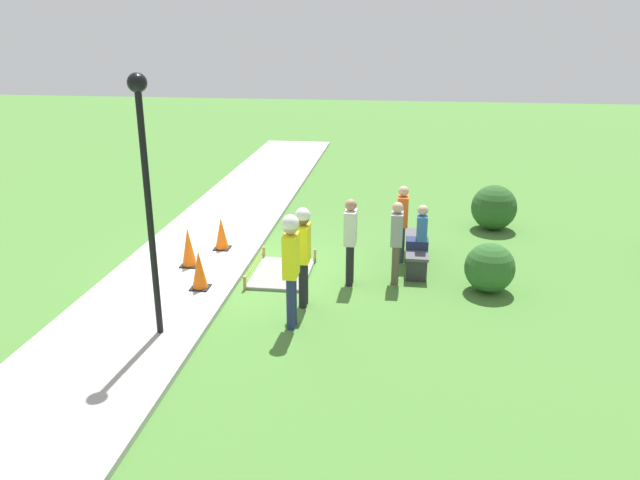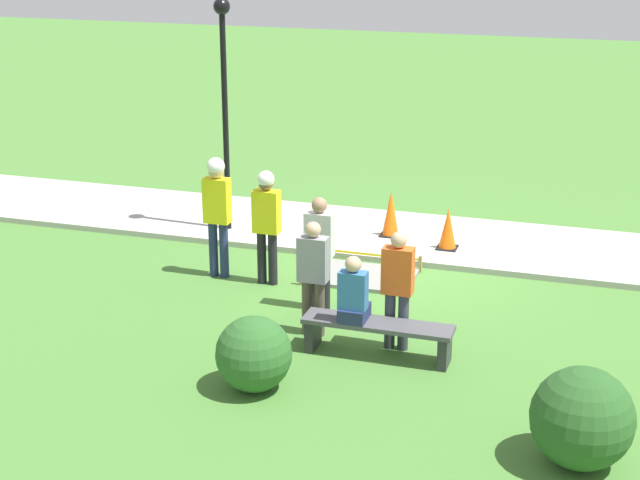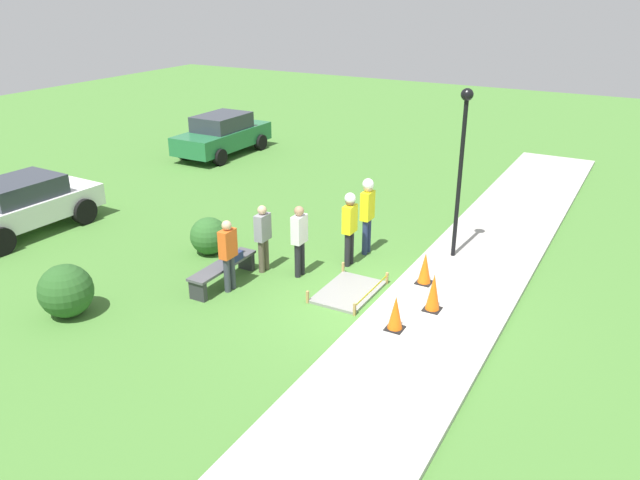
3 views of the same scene
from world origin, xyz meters
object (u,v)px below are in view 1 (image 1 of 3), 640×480
park_bench (416,249)px  worker_supervisor (303,248)px  traffic_cone_sidewalk_edge (199,270)px  bystander_in_gray_shirt (350,237)px  traffic_cone_near_patch (221,234)px  traffic_cone_far_patch (188,247)px  bystander_in_orange_shirt (402,219)px  worker_assistant (291,260)px  bystander_in_white_shirt (396,238)px  lamppost_near (145,171)px  person_seated_on_bench (420,231)px

park_bench → worker_supervisor: bearing=-41.4°
traffic_cone_sidewalk_edge → bystander_in_gray_shirt: bystander_in_gray_shirt is taller
traffic_cone_near_patch → bystander_in_gray_shirt: bystander_in_gray_shirt is taller
traffic_cone_sidewalk_edge → park_bench: (-2.01, 3.97, -0.11)m
traffic_cone_far_patch → bystander_in_orange_shirt: bystander_in_orange_shirt is taller
bystander_in_orange_shirt → bystander_in_gray_shirt: bystander_in_gray_shirt is taller
park_bench → worker_assistant: size_ratio=1.02×
bystander_in_white_shirt → lamppost_near: lamppost_near is taller
traffic_cone_sidewalk_edge → bystander_in_white_shirt: (-1.00, 3.56, 0.44)m
person_seated_on_bench → worker_assistant: 3.50m
traffic_cone_near_patch → lamppost_near: (3.90, 0.11, 2.26)m
traffic_cone_sidewalk_edge → bystander_in_gray_shirt: bearing=106.8°
bystander_in_white_shirt → lamppost_near: (2.77, -3.65, 1.81)m
bystander_in_orange_shirt → lamppost_near: lamppost_near is taller
bystander_in_orange_shirt → bystander_in_gray_shirt: (1.37, -0.96, 0.04)m
person_seated_on_bench → worker_assistant: size_ratio=0.46×
person_seated_on_bench → lamppost_near: bearing=-49.9°
person_seated_on_bench → lamppost_near: 5.69m
traffic_cone_sidewalk_edge → worker_assistant: size_ratio=0.38×
traffic_cone_far_patch → lamppost_near: 3.63m
traffic_cone_far_patch → person_seated_on_bench: (-0.63, 4.59, 0.34)m
person_seated_on_bench → bystander_in_orange_shirt: bystander_in_orange_shirt is taller
bystander_in_gray_shirt → lamppost_near: lamppost_near is taller
traffic_cone_near_patch → traffic_cone_far_patch: traffic_cone_far_patch is taller
park_bench → lamppost_near: (3.77, -4.06, 2.36)m
lamppost_near → traffic_cone_sidewalk_edge: bearing=177.2°
park_bench → traffic_cone_sidewalk_edge: bearing=-63.2°
park_bench → worker_supervisor: size_ratio=1.09×
bystander_in_white_shirt → lamppost_near: 4.92m
traffic_cone_sidewalk_edge → lamppost_near: (1.77, -0.09, 2.25)m
worker_assistant → lamppost_near: bearing=-71.3°
bystander_in_gray_shirt → bystander_in_white_shirt: size_ratio=1.05×
person_seated_on_bench → bystander_in_orange_shirt: bearing=-143.5°
bystander_in_orange_shirt → bystander_in_gray_shirt: bearing=-35.1°
bystander_in_white_shirt → traffic_cone_sidewalk_edge: bearing=-74.3°
traffic_cone_far_patch → person_seated_on_bench: size_ratio=0.90×
worker_supervisor → bystander_in_white_shirt: 2.03m
traffic_cone_far_patch → lamppost_near: (2.83, 0.48, 2.21)m
bystander_in_orange_shirt → traffic_cone_far_patch: bearing=-75.2°
worker_assistant → bystander_in_orange_shirt: bearing=151.9°
traffic_cone_near_patch → worker_assistant: 3.92m
worker_supervisor → park_bench: bearing=138.6°
traffic_cone_far_patch → worker_assistant: bearing=49.1°
person_seated_on_bench → bystander_in_orange_shirt: 0.61m
park_bench → bystander_in_orange_shirt: size_ratio=1.21×
traffic_cone_far_patch → worker_supervisor: worker_supervisor is taller
park_bench → bystander_in_white_shirt: 1.22m
traffic_cone_sidewalk_edge → lamppost_near: 2.86m
traffic_cone_near_patch → traffic_cone_sidewalk_edge: size_ratio=0.96×
traffic_cone_far_patch → park_bench: size_ratio=0.41×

